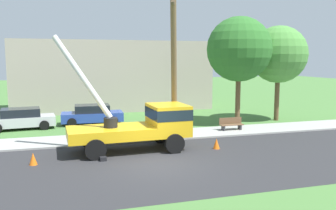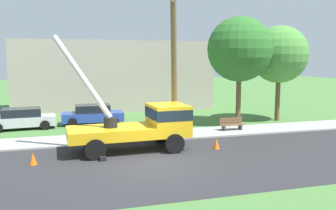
# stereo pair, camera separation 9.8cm
# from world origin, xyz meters

# --- Properties ---
(ground_plane) EXTENTS (120.00, 120.00, 0.00)m
(ground_plane) POSITION_xyz_m (0.00, 12.00, 0.00)
(ground_plane) COLOR #477538
(road_asphalt) EXTENTS (80.00, 8.79, 0.01)m
(road_asphalt) POSITION_xyz_m (0.00, 0.00, 0.00)
(road_asphalt) COLOR #2B2B2D
(road_asphalt) RESTS_ON ground
(sidewalk_strip) EXTENTS (80.00, 2.86, 0.10)m
(sidewalk_strip) POSITION_xyz_m (0.00, 5.82, 0.05)
(sidewalk_strip) COLOR #9E9E99
(sidewalk_strip) RESTS_ON ground
(utility_truck) EXTENTS (6.84, 3.21, 5.98)m
(utility_truck) POSITION_xyz_m (0.05, 2.84, 1.41)
(utility_truck) COLOR gold
(utility_truck) RESTS_ON ground
(leaning_utility_pole) EXTENTS (1.20, 2.74, 8.84)m
(leaning_utility_pole) POSITION_xyz_m (1.94, 3.74, 4.54)
(leaning_utility_pole) COLOR brown
(leaning_utility_pole) RESTS_ON ground
(traffic_cone_ahead) EXTENTS (0.36, 0.36, 0.56)m
(traffic_cone_ahead) POSITION_xyz_m (3.75, 1.88, 0.28)
(traffic_cone_ahead) COLOR orange
(traffic_cone_ahead) RESTS_ON ground
(traffic_cone_behind) EXTENTS (0.36, 0.36, 0.56)m
(traffic_cone_behind) POSITION_xyz_m (-5.41, 1.54, 0.28)
(traffic_cone_behind) COLOR orange
(traffic_cone_behind) RESTS_ON ground
(parked_sedan_silver) EXTENTS (4.54, 2.27, 1.42)m
(parked_sedan_silver) POSITION_xyz_m (-6.80, 10.66, 0.71)
(parked_sedan_silver) COLOR #B7B7BF
(parked_sedan_silver) RESTS_ON ground
(parked_sedan_blue) EXTENTS (4.47, 2.13, 1.42)m
(parked_sedan_blue) POSITION_xyz_m (-1.98, 11.23, 0.71)
(parked_sedan_blue) COLOR #263F99
(parked_sedan_blue) RESTS_ON ground
(park_bench) EXTENTS (1.60, 0.45, 0.90)m
(park_bench) POSITION_xyz_m (6.60, 5.89, 0.46)
(park_bench) COLOR brown
(park_bench) RESTS_ON ground
(roadside_tree_near) EXTENTS (4.35, 4.35, 7.28)m
(roadside_tree_near) POSITION_xyz_m (11.91, 8.78, 5.08)
(roadside_tree_near) COLOR brown
(roadside_tree_near) RESTS_ON ground
(roadside_tree_far) EXTENTS (4.65, 4.65, 7.78)m
(roadside_tree_far) POSITION_xyz_m (8.21, 8.12, 5.43)
(roadside_tree_far) COLOR brown
(roadside_tree_far) RESTS_ON ground
(lowrise_building_backdrop) EXTENTS (18.00, 6.00, 6.40)m
(lowrise_building_backdrop) POSITION_xyz_m (0.70, 19.13, 3.20)
(lowrise_building_backdrop) COLOR #A5998C
(lowrise_building_backdrop) RESTS_ON ground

